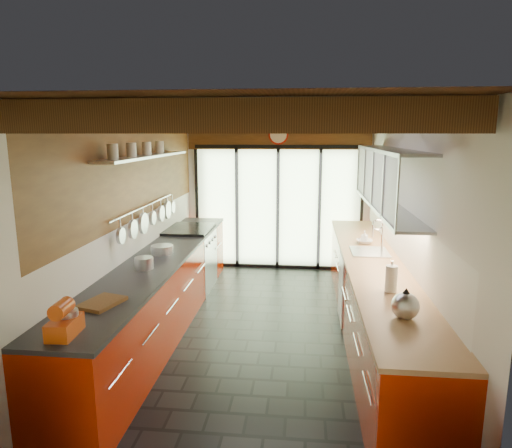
% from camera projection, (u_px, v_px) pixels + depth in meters
% --- Properties ---
extents(ground, '(5.50, 5.50, 0.00)m').
position_uv_depth(ground, '(264.00, 331.00, 5.58)').
color(ground, black).
rests_on(ground, ground).
extents(room_shell, '(5.50, 5.50, 5.50)m').
position_uv_depth(room_shell, '(265.00, 197.00, 5.26)').
color(room_shell, silver).
rests_on(room_shell, ground).
extents(ceiling_beams, '(3.14, 5.06, 4.90)m').
position_uv_depth(ceiling_beams, '(268.00, 126.00, 5.47)').
color(ceiling_beams, '#593316').
rests_on(ceiling_beams, ground).
extents(glass_door, '(2.95, 0.10, 2.90)m').
position_uv_depth(glass_door, '(278.00, 175.00, 7.88)').
color(glass_door, '#C6EAAD').
rests_on(glass_door, ground).
extents(left_counter, '(0.68, 5.00, 0.92)m').
position_uv_depth(left_counter, '(162.00, 291.00, 5.62)').
color(left_counter, '#A21900').
rests_on(left_counter, ground).
extents(range_stove, '(0.66, 0.90, 0.97)m').
position_uv_depth(range_stove, '(190.00, 259.00, 7.03)').
color(range_stove, silver).
rests_on(range_stove, ground).
extents(right_counter, '(0.68, 5.00, 0.92)m').
position_uv_depth(right_counter, '(372.00, 299.00, 5.36)').
color(right_counter, '#A21900').
rests_on(right_counter, ground).
extents(sink_assembly, '(0.45, 0.52, 0.43)m').
position_uv_depth(sink_assembly, '(371.00, 249.00, 5.65)').
color(sink_assembly, silver).
rests_on(sink_assembly, right_counter).
extents(upper_cabinets_right, '(0.34, 3.00, 3.00)m').
position_uv_depth(upper_cabinets_right, '(388.00, 178.00, 5.36)').
color(upper_cabinets_right, silver).
rests_on(upper_cabinets_right, ground).
extents(left_wall_fixtures, '(0.28, 2.60, 0.96)m').
position_uv_depth(left_wall_fixtures, '(149.00, 181.00, 5.67)').
color(left_wall_fixtures, silver).
rests_on(left_wall_fixtures, ground).
extents(stand_mixer, '(0.19, 0.31, 0.28)m').
position_uv_depth(stand_mixer, '(65.00, 321.00, 3.32)').
color(stand_mixer, '#CD4710').
rests_on(stand_mixer, left_counter).
extents(pot_large, '(0.25, 0.25, 0.13)m').
position_uv_depth(pot_large, '(144.00, 263.00, 4.96)').
color(pot_large, silver).
rests_on(pot_large, left_counter).
extents(pot_small, '(0.31, 0.31, 0.10)m').
position_uv_depth(pot_small, '(162.00, 250.00, 5.59)').
color(pot_small, silver).
rests_on(pot_small, left_counter).
extents(cutting_board, '(0.36, 0.43, 0.03)m').
position_uv_depth(cutting_board, '(102.00, 303.00, 3.93)').
color(cutting_board, brown).
rests_on(cutting_board, left_counter).
extents(kettle, '(0.29, 0.31, 0.26)m').
position_uv_depth(kettle, '(405.00, 304.00, 3.63)').
color(kettle, silver).
rests_on(kettle, right_counter).
extents(paper_towel, '(0.12, 0.12, 0.30)m').
position_uv_depth(paper_towel, '(391.00, 279.00, 4.23)').
color(paper_towel, white).
rests_on(paper_towel, right_counter).
extents(soap_bottle, '(0.10, 0.10, 0.17)m').
position_uv_depth(soap_bottle, '(364.00, 237.00, 6.11)').
color(soap_bottle, silver).
rests_on(soap_bottle, right_counter).
extents(bowl, '(0.22, 0.22, 0.05)m').
position_uv_depth(bowl, '(364.00, 242.00, 6.11)').
color(bowl, silver).
rests_on(bowl, right_counter).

